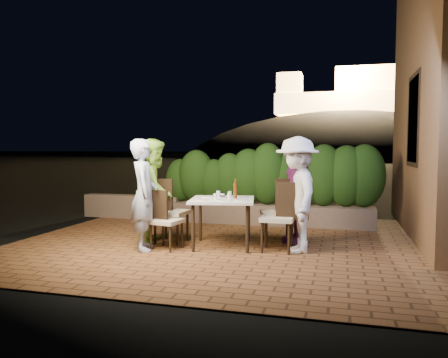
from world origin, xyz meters
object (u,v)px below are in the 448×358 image
at_px(dining_table, 222,223).
at_px(chair_right_front, 277,217).
at_px(diner_white, 297,195).
at_px(chair_left_back, 171,211).
at_px(parapet_lamp, 159,193).
at_px(diner_purple, 296,191).
at_px(bowl, 219,195).
at_px(diner_blue, 144,195).
at_px(beer_bottle, 235,188).
at_px(chair_left_front, 166,220).
at_px(chair_right_back, 277,212).
at_px(diner_green, 155,190).

xyz_separation_m(dining_table, chair_right_front, (0.87, -0.08, 0.14)).
bearing_deg(diner_white, chair_left_back, -110.07).
bearing_deg(parapet_lamp, diner_purple, -28.72).
xyz_separation_m(bowl, diner_blue, (-0.96, -0.76, 0.06)).
distance_m(chair_right_front, parapet_lamp, 3.69).
height_order(beer_bottle, diner_purple, diner_purple).
distance_m(diner_blue, diner_purple, 2.39).
xyz_separation_m(beer_bottle, parapet_lamp, (-2.21, 2.11, -0.34)).
bearing_deg(chair_left_front, bowl, 54.94).
bearing_deg(diner_white, diner_blue, -95.28).
bearing_deg(chair_right_back, bowl, -9.64).
bearing_deg(beer_bottle, diner_green, 179.38).
relative_size(chair_left_back, chair_right_back, 0.98).
distance_m(chair_left_back, chair_right_front, 1.75).
bearing_deg(beer_bottle, diner_purple, 24.16).
height_order(dining_table, diner_green, diner_green).
bearing_deg(diner_blue, chair_right_front, -100.91).
height_order(diner_green, parapet_lamp, diner_green).
xyz_separation_m(beer_bottle, bowl, (-0.31, 0.16, -0.14)).
bearing_deg(chair_right_front, bowl, -18.57).
distance_m(beer_bottle, chair_left_front, 1.17).
xyz_separation_m(chair_left_front, chair_right_front, (1.64, 0.32, 0.07)).
xyz_separation_m(dining_table, diner_purple, (1.09, 0.50, 0.48)).
distance_m(chair_right_back, diner_green, 2.01).
bearing_deg(chair_left_back, diner_purple, 15.54).
xyz_separation_m(beer_bottle, chair_left_front, (-0.95, -0.49, -0.46)).
relative_size(chair_left_front, chair_right_front, 0.87).
relative_size(beer_bottle, parapet_lamp, 2.25).
height_order(diner_white, parapet_lamp, diner_white).
distance_m(chair_left_front, chair_right_front, 1.67).
relative_size(beer_bottle, chair_right_back, 0.30).
bearing_deg(bowl, chair_right_front, -18.48).
relative_size(beer_bottle, diner_blue, 0.19).
xyz_separation_m(bowl, diner_white, (1.28, -0.32, 0.08)).
height_order(chair_left_front, chair_right_back, chair_right_back).
xyz_separation_m(dining_table, diner_green, (-1.17, 0.11, 0.47)).
bearing_deg(chair_right_front, diner_purple, -110.91).
distance_m(bowl, diner_purple, 1.24).
relative_size(chair_right_front, diner_blue, 0.62).
bearing_deg(beer_bottle, dining_table, -153.92).
xyz_separation_m(chair_left_front, diner_white, (1.93, 0.33, 0.40)).
xyz_separation_m(chair_left_front, diner_green, (-0.40, 0.50, 0.39)).
xyz_separation_m(bowl, parapet_lamp, (-1.91, 1.95, -0.20)).
distance_m(bowl, diner_blue, 1.23).
height_order(diner_green, diner_white, diner_white).
height_order(dining_table, chair_left_front, chair_left_front).
distance_m(diner_white, parapet_lamp, 3.92).
height_order(chair_left_front, parapet_lamp, chair_left_front).
height_order(dining_table, chair_right_front, chair_right_front).
bearing_deg(beer_bottle, diner_white, -9.14).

